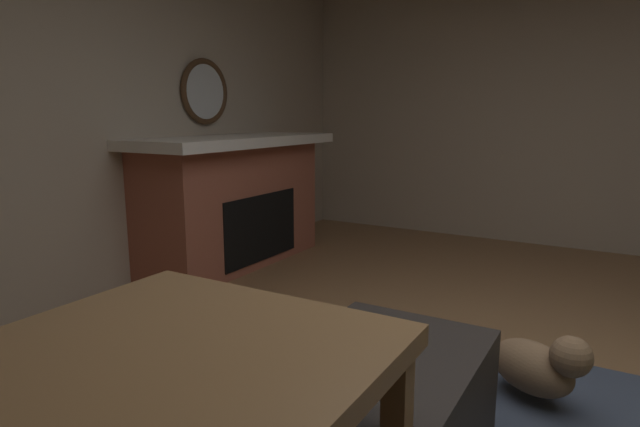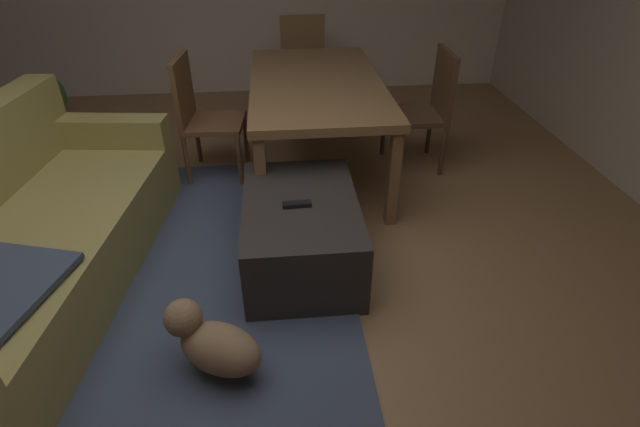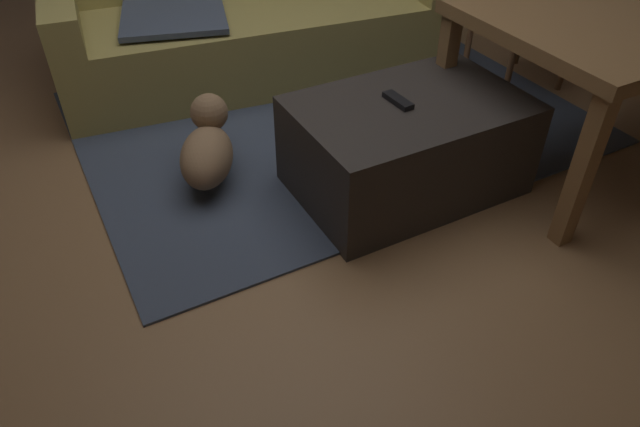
{
  "view_description": "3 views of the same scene",
  "coord_description": "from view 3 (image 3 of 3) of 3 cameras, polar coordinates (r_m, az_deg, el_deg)",
  "views": [
    {
      "loc": [
        1.98,
        0.26,
        1.29
      ],
      "look_at": [
        0.08,
        -0.86,
        0.88
      ],
      "focal_mm": 29.53,
      "sensor_mm": 36.0,
      "label": 1
    },
    {
      "loc": [
        -1.9,
        -0.34,
        1.86
      ],
      "look_at": [
        -0.18,
        -0.5,
        0.72
      ],
      "focal_mm": 26.65,
      "sensor_mm": 36.0,
      "label": 2
    },
    {
      "loc": [
        -1.0,
        -2.21,
        1.62
      ],
      "look_at": [
        -0.36,
        -1.01,
        0.52
      ],
      "focal_mm": 32.62,
      "sensor_mm": 36.0,
      "label": 3
    }
  ],
  "objects": [
    {
      "name": "couch",
      "position": [
        3.75,
        -7.02,
        18.37
      ],
      "size": [
        2.36,
        1.18,
        0.89
      ],
      "color": "#9E8E4C",
      "rests_on": "ground"
    },
    {
      "name": "ottoman_coffee_table",
      "position": [
        2.64,
        8.49,
        6.57
      ],
      "size": [
        0.99,
        0.66,
        0.44
      ],
      "primitive_type": "cube",
      "color": "#2D2826",
      "rests_on": "ground"
    },
    {
      "name": "floor",
      "position": [
        2.91,
        -3.26,
        5.24
      ],
      "size": [
        8.72,
        8.72,
        0.0
      ],
      "primitive_type": "plane",
      "color": "olive"
    },
    {
      "name": "tv_remote",
      "position": [
        2.51,
        7.65,
        10.94
      ],
      "size": [
        0.06,
        0.16,
        0.02
      ],
      "primitive_type": "cube",
      "rotation": [
        0.0,
        0.0,
        0.05
      ],
      "color": "black",
      "rests_on": "ottoman_coffee_table"
    },
    {
      "name": "small_dog",
      "position": [
        2.7,
        -11.0,
        6.33
      ],
      "size": [
        0.39,
        0.48,
        0.33
      ],
      "color": "#8C6B4C",
      "rests_on": "ground"
    },
    {
      "name": "area_rug",
      "position": [
        3.27,
        0.77,
        9.51
      ],
      "size": [
        2.6,
        2.0,
        0.01
      ],
      "primitive_type": "cube",
      "color": "#3D475B",
      "rests_on": "ground"
    }
  ]
}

